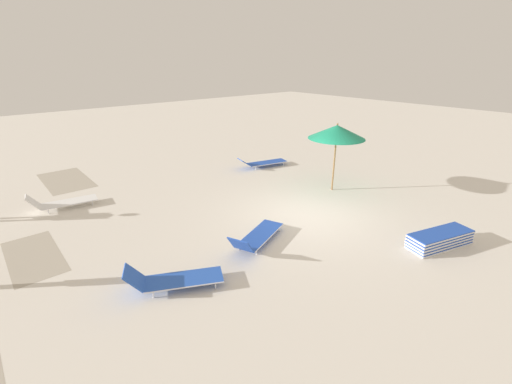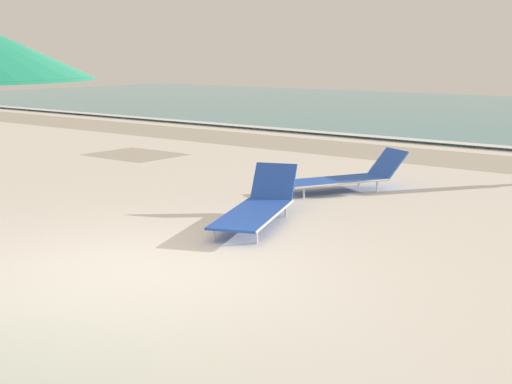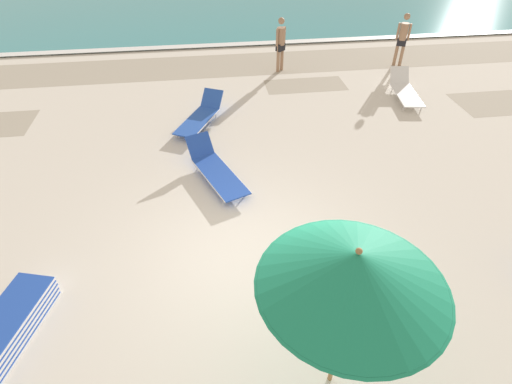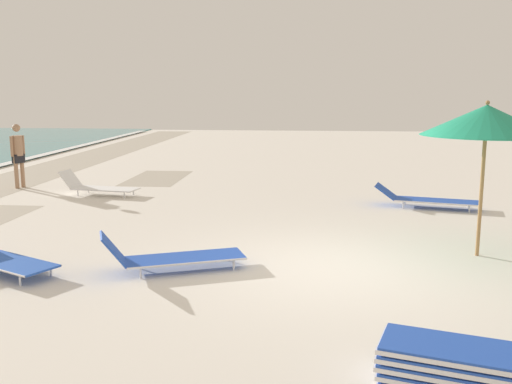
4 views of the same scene
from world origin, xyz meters
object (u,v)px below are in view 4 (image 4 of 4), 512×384
Objects in this scene: beachgoer_wading_adult at (18,152)px; beach_umbrella at (486,121)px; lounger_stack at (485,372)px; sun_lounger_beside_umbrella at (98,187)px; sun_lounger_near_water_right at (426,199)px; sun_lounger_near_water_left at (171,256)px.

beach_umbrella is at bearing -93.73° from beachgoer_wading_adult.
sun_lounger_beside_umbrella is at bearing 53.92° from lounger_stack.
lounger_stack is 8.41m from sun_lounger_near_water_right.
beach_umbrella is 4.37m from sun_lounger_near_water_right.
beachgoer_wading_adult is at bearing 60.14° from lounger_stack.
sun_lounger_near_water_left is at bearing -115.26° from beachgoer_wading_adult.
lounger_stack is 13.90m from beachgoer_wading_adult.
beachgoer_wading_adult is at bearing 79.95° from sun_lounger_beside_umbrella.
sun_lounger_near_water_right is (8.34, -1.10, -0.00)m from lounger_stack.
beachgoer_wading_adult is (6.84, 5.94, 0.78)m from sun_lounger_near_water_left.
sun_lounger_beside_umbrella reaches higher than sun_lounger_near_water_right.
lounger_stack is 11.56m from sun_lounger_beside_umbrella.
lounger_stack is at bearing -153.36° from sun_lounger_near_water_left.
sun_lounger_beside_umbrella is 8.16m from sun_lounger_near_water_right.
sun_lounger_beside_umbrella is 2.81m from beachgoer_wading_adult.
lounger_stack is at bearing 165.12° from beach_umbrella.
beach_umbrella is at bearing -165.05° from sun_lounger_near_water_right.
beach_umbrella is at bearing -111.18° from sun_lounger_beside_umbrella.
sun_lounger_near_water_left is at bearing 65.02° from lounger_stack.
beach_umbrella reaches higher than sun_lounger_near_water_left.
lounger_stack is at bearing -112.65° from beachgoer_wading_adult.
beachgoer_wading_adult is (1.71, 10.68, 0.79)m from sun_lounger_near_water_right.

